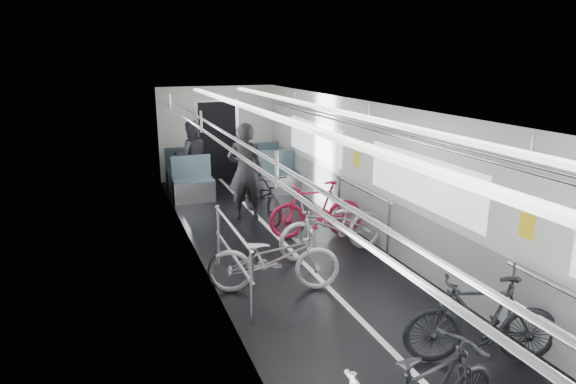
# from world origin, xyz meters

# --- Properties ---
(car_shell) EXTENTS (3.02, 14.01, 2.41)m
(car_shell) POSITION_xyz_m (0.00, 1.78, 1.13)
(car_shell) COLOR black
(car_shell) RESTS_ON ground
(bike_left_far) EXTENTS (1.91, 1.08, 0.95)m
(bike_left_far) POSITION_xyz_m (-0.74, 0.11, 0.48)
(bike_left_far) COLOR #AFAFB4
(bike_left_far) RESTS_ON floor
(bike_right_near) EXTENTS (1.69, 0.98, 0.98)m
(bike_right_near) POSITION_xyz_m (0.75, -2.26, 0.49)
(bike_right_near) COLOR black
(bike_right_near) RESTS_ON floor
(bike_right_mid) EXTENTS (1.98, 0.87, 1.01)m
(bike_right_mid) POSITION_xyz_m (0.57, 1.02, 0.50)
(bike_right_mid) COLOR #A09FA4
(bike_right_mid) RESTS_ON floor
(bike_right_far) EXTENTS (1.75, 0.72, 1.02)m
(bike_right_far) POSITION_xyz_m (0.65, 1.91, 0.51)
(bike_right_far) COLOR maroon
(bike_right_far) RESTS_ON floor
(bike_aisle) EXTENTS (0.83, 1.84, 0.93)m
(bike_aisle) POSITION_xyz_m (0.07, 3.29, 0.47)
(bike_aisle) COLOR black
(bike_aisle) RESTS_ON floor
(person_standing) EXTENTS (0.80, 0.64, 1.92)m
(person_standing) POSITION_xyz_m (-0.23, 3.39, 0.96)
(person_standing) COLOR black
(person_standing) RESTS_ON floor
(person_seated) EXTENTS (0.82, 0.64, 1.68)m
(person_seated) POSITION_xyz_m (-0.87, 5.93, 0.84)
(person_seated) COLOR #2D2C34
(person_seated) RESTS_ON floor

